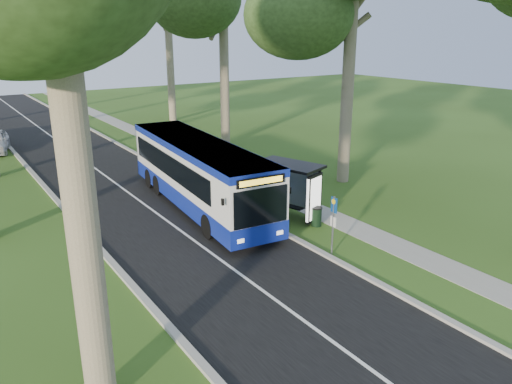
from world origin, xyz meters
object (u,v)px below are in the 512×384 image
bus_shelter (297,181)px  bus (199,174)px  litter_bin (316,216)px  bus_stop_sign (333,219)px

bus_shelter → bus: bearing=108.5°
bus_shelter → litter_bin: bearing=-94.3°
litter_bin → bus_stop_sign: bearing=-119.0°
bus_stop_sign → litter_bin: size_ratio=2.74×
bus_stop_sign → bus_shelter: bearing=77.0°
bus_shelter → litter_bin: size_ratio=3.87×
bus_stop_sign → bus_shelter: bus_shelter is taller
bus_stop_sign → bus_shelter: size_ratio=0.71×
bus_stop_sign → litter_bin: (1.46, 2.63, -1.05)m
litter_bin → bus: bearing=122.0°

